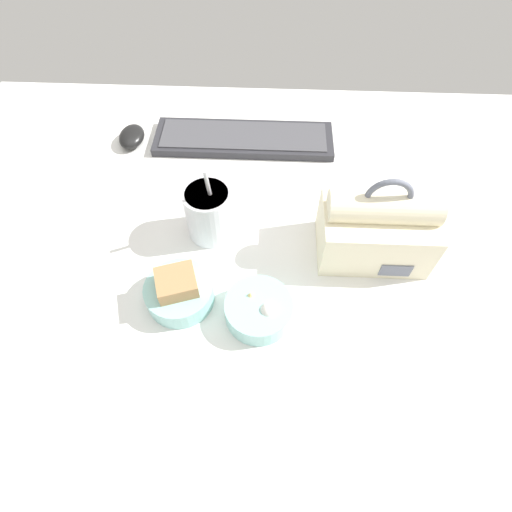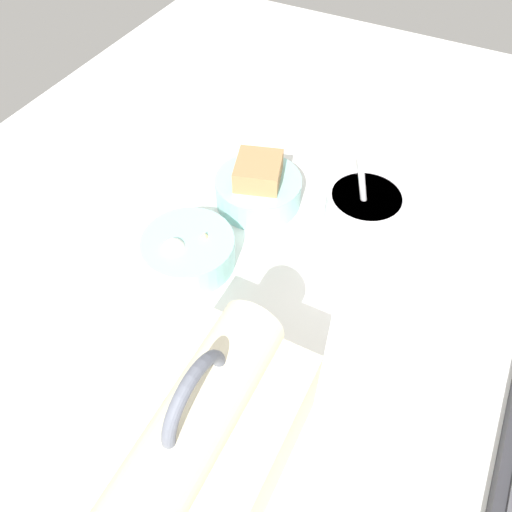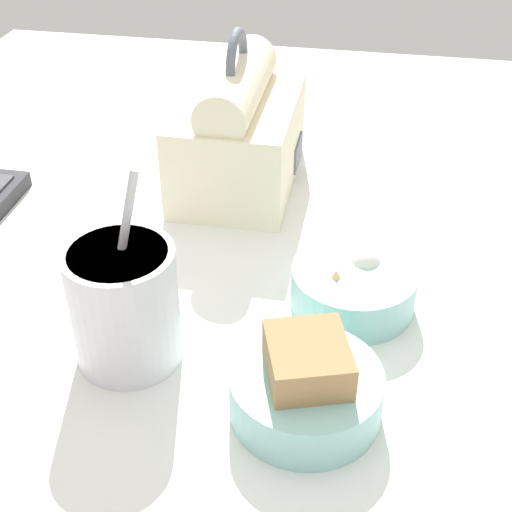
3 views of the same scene
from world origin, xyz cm
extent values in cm
cube|color=white|center=(0.00, 0.00, 1.00)|extent=(140.00, 110.00, 2.00)
cube|color=#2D2D33|center=(-2.89, 33.20, 2.90)|extent=(41.25, 12.04, 1.80)
cube|color=#47474C|center=(-2.89, 33.20, 3.95)|extent=(37.95, 9.87, 0.30)
cube|color=#EFE5C1|center=(22.73, 3.30, 7.15)|extent=(19.63, 12.80, 10.29)
cylinder|color=#EFE5C1|center=(22.73, 3.30, 13.85)|extent=(18.65, 5.66, 5.66)
cube|color=slate|center=(26.17, -3.20, 4.83)|extent=(5.50, 0.30, 3.09)
torus|color=slate|center=(22.73, 3.30, 16.40)|extent=(7.87, 1.00, 7.87)
cylinder|color=silver|center=(-7.58, 6.45, 7.31)|extent=(8.88, 8.88, 10.63)
cylinder|color=#C6892D|center=(-7.58, 6.45, 12.33)|extent=(7.81, 7.81, 0.60)
cylinder|color=silver|center=(-6.92, 6.01, 13.77)|extent=(0.70, 3.64, 12.03)
cylinder|color=#93D1CC|center=(-11.26, -8.92, 4.00)|extent=(11.76, 11.76, 4.00)
cube|color=#A87F51|center=(-11.26, -8.92, 6.20)|extent=(7.97, 7.59, 5.60)
cylinder|color=#93D1CC|center=(2.41, -11.54, 4.01)|extent=(11.38, 11.38, 4.01)
ellipsoid|color=white|center=(4.12, -12.39, 5.22)|extent=(3.10, 3.10, 3.64)
cone|color=#F4DB84|center=(0.99, -9.94, 5.11)|extent=(5.14, 5.14, 3.41)
sphere|color=black|center=(2.78, -14.99, 4.09)|extent=(1.37, 1.37, 1.37)
sphere|color=black|center=(3.26, -14.33, 4.09)|extent=(1.37, 1.37, 1.37)
sphere|color=black|center=(3.32, -13.51, 4.09)|extent=(1.37, 1.37, 1.37)
ellipsoid|color=black|center=(-28.84, 32.02, 3.61)|extent=(5.70, 8.14, 3.22)
camera|label=1|loc=(3.32, -41.92, 63.94)|focal=28.00mm
camera|label=2|loc=(34.19, 14.08, 50.62)|focal=35.00mm
camera|label=3|loc=(-49.35, -12.10, 44.24)|focal=50.00mm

